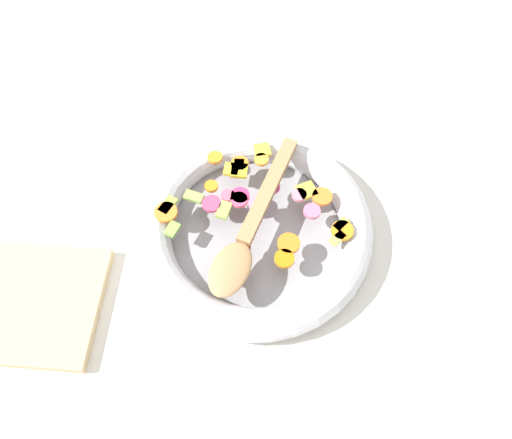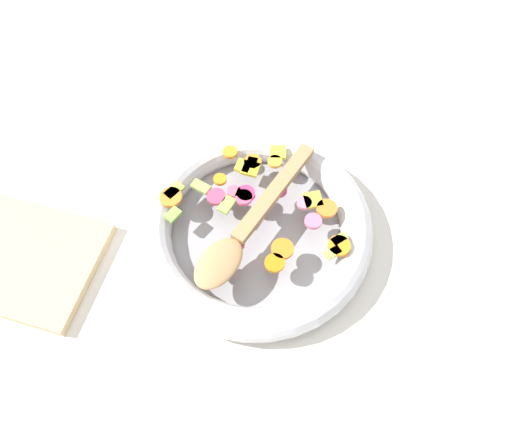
{
  "view_description": "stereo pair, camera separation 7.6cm",
  "coord_description": "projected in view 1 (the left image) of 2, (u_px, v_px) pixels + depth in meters",
  "views": [
    {
      "loc": [
        -0.03,
        0.38,
        0.71
      ],
      "look_at": [
        0.0,
        0.0,
        0.05
      ],
      "focal_mm": 35.0,
      "sensor_mm": 36.0,
      "label": 1
    },
    {
      "loc": [
        -0.1,
        0.36,
        0.71
      ],
      "look_at": [
        0.0,
        0.0,
        0.05
      ],
      "focal_mm": 35.0,
      "sensor_mm": 36.0,
      "label": 2
    }
  ],
  "objects": [
    {
      "name": "wooden_spoon",
      "position": [
        249.0,
        230.0,
        0.74
      ],
      "size": [
        0.13,
        0.29,
        0.01
      ],
      "color": "#A87F51",
      "rests_on": "chopped_vegetables"
    },
    {
      "name": "skillet",
      "position": [
        256.0,
        228.0,
        0.78
      ],
      "size": [
        0.37,
        0.37,
        0.05
      ],
      "color": "gray",
      "rests_on": "ground_plane"
    },
    {
      "name": "ground_plane",
      "position": [
        256.0,
        235.0,
        0.8
      ],
      "size": [
        4.0,
        4.0,
        0.0
      ],
      "primitive_type": "plane",
      "color": "silver"
    },
    {
      "name": "chopped_vegetables",
      "position": [
        253.0,
        206.0,
        0.77
      ],
      "size": [
        0.31,
        0.27,
        0.01
      ],
      "color": "orange",
      "rests_on": "skillet"
    },
    {
      "name": "cutting_board",
      "position": [
        16.0,
        302.0,
        0.74
      ],
      "size": [
        0.25,
        0.19,
        0.02
      ],
      "color": "tan",
      "rests_on": "ground_plane"
    }
  ]
}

